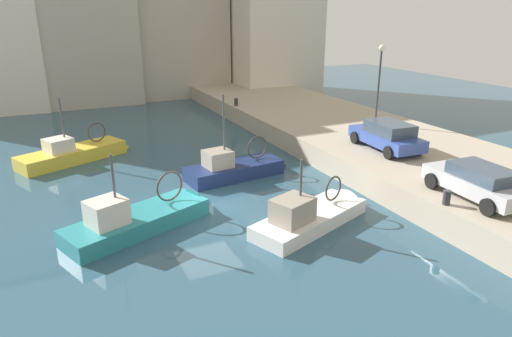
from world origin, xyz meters
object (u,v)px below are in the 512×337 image
at_px(mooring_bollard_mid, 236,102).
at_px(quay_streetlamp, 380,72).
at_px(fishing_boat_navy, 240,173).
at_px(mooring_bollard_south, 447,198).
at_px(fishing_boat_yellow, 79,158).
at_px(fishing_boat_teal, 146,224).
at_px(parked_car_silver, 478,181).
at_px(parked_car_blue, 387,135).
at_px(fishing_boat_white, 315,220).

relative_size(mooring_bollard_mid, quay_streetlamp, 0.11).
distance_m(fishing_boat_navy, mooring_bollard_south, 10.18).
relative_size(fishing_boat_yellow, mooring_bollard_south, 12.17).
bearing_deg(mooring_bollard_south, fishing_boat_teal, 151.89).
distance_m(fishing_boat_teal, mooring_bollard_mid, 17.80).
xyz_separation_m(fishing_boat_teal, parked_car_silver, (11.52, -5.42, 1.76)).
relative_size(fishing_boat_yellow, parked_car_blue, 1.53).
height_order(fishing_boat_white, quay_streetlamp, quay_streetlamp).
height_order(fishing_boat_white, fishing_boat_teal, fishing_boat_teal).
distance_m(fishing_boat_navy, mooring_bollard_mid, 11.89).
xyz_separation_m(fishing_boat_navy, parked_car_blue, (7.13, -2.58, 1.82)).
distance_m(parked_car_silver, mooring_bollard_mid, 20.10).
height_order(parked_car_blue, parked_car_silver, parked_car_blue).
relative_size(fishing_boat_teal, parked_car_silver, 1.60).
xyz_separation_m(fishing_boat_navy, parked_car_silver, (5.91, -9.10, 1.76)).
bearing_deg(parked_car_blue, fishing_boat_white, -150.79).
relative_size(fishing_boat_teal, mooring_bollard_mid, 12.08).
relative_size(parked_car_silver, mooring_bollard_south, 7.54).
xyz_separation_m(fishing_boat_teal, fishing_boat_navy, (5.61, 3.69, 0.00)).
xyz_separation_m(parked_car_silver, quay_streetlamp, (4.18, 11.03, 2.57)).
relative_size(fishing_boat_yellow, mooring_bollard_mid, 12.17).
bearing_deg(mooring_bollard_south, mooring_bollard_mid, 90.00).
bearing_deg(fishing_boat_white, mooring_bollard_south, -36.05).
bearing_deg(fishing_boat_white, fishing_boat_navy, 95.26).
distance_m(fishing_boat_yellow, quay_streetlamp, 18.34).
distance_m(fishing_boat_navy, fishing_boat_yellow, 9.54).
xyz_separation_m(parked_car_blue, parked_car_silver, (-1.21, -6.53, -0.05)).
distance_m(parked_car_blue, mooring_bollard_south, 7.03).
bearing_deg(fishing_boat_yellow, fishing_boat_teal, -81.04).
bearing_deg(parked_car_silver, quay_streetlamp, 69.23).
bearing_deg(fishing_boat_navy, fishing_boat_teal, -146.71).
distance_m(fishing_boat_white, quay_streetlamp, 13.27).
distance_m(fishing_boat_white, fishing_boat_navy, 6.27).
bearing_deg(mooring_bollard_mid, fishing_boat_white, -102.70).
height_order(fishing_boat_teal, parked_car_silver, fishing_boat_teal).
bearing_deg(fishing_boat_navy, fishing_boat_yellow, 138.84).
distance_m(fishing_boat_white, parked_car_silver, 6.31).
xyz_separation_m(fishing_boat_white, parked_car_blue, (6.55, 3.66, 1.80)).
bearing_deg(fishing_boat_yellow, fishing_boat_navy, -41.16).
bearing_deg(quay_streetlamp, mooring_bollard_south, -117.22).
distance_m(fishing_boat_navy, parked_car_silver, 11.00).
relative_size(fishing_boat_navy, parked_car_blue, 1.34).
bearing_deg(mooring_bollard_mid, quay_streetlamp, -57.93).
xyz_separation_m(fishing_boat_yellow, parked_car_silver, (13.10, -15.38, 1.79)).
height_order(fishing_boat_yellow, mooring_bollard_south, fishing_boat_yellow).
bearing_deg(fishing_boat_yellow, mooring_bollard_south, -52.83).
height_order(fishing_boat_navy, mooring_bollard_mid, fishing_boat_navy).
relative_size(fishing_boat_navy, mooring_bollard_mid, 10.65).
bearing_deg(parked_car_silver, fishing_boat_yellow, 130.41).
bearing_deg(fishing_boat_yellow, parked_car_silver, -49.59).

